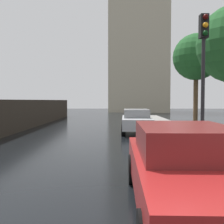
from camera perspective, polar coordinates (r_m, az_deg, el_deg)
The scene contains 5 objects.
car_silver_near_kerb at distance 15.59m, azimuth 5.18°, elevation -1.74°, with size 1.81×4.62×1.34m.
car_red_far_ahead at distance 4.73m, azimuth 15.55°, elevation -11.23°, with size 1.89×4.61×1.43m.
traffic_light at distance 9.18m, azimuth 18.92°, elevation 10.85°, with size 0.26×0.39×4.45m.
street_tree_mid at distance 19.06m, azimuth 17.50°, elevation 11.03°, with size 3.09×3.09×6.31m.
distant_tower at distance 46.18m, azimuth 6.10°, elevation 14.96°, with size 10.59×10.16×26.60m.
Camera 1 is at (1.42, -1.05, 1.86)m, focal length 42.91 mm.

